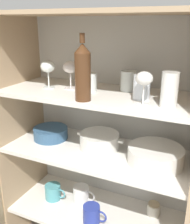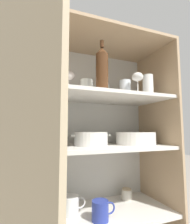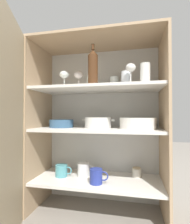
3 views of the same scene
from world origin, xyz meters
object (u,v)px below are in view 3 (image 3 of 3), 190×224
(plate_stack_white, at_px, (138,123))
(casserole_dish, at_px, (98,123))
(mixing_bowl_large, at_px, (62,123))
(wine_bottle, at_px, (93,67))
(storage_jar, at_px, (137,172))
(coffee_mug_primary, at_px, (84,170))

(plate_stack_white, xyz_separation_m, casserole_dish, (-0.30, 0.03, 0.00))
(casserole_dish, bearing_deg, mixing_bowl_large, -179.14)
(wine_bottle, bearing_deg, mixing_bowl_large, 150.76)
(plate_stack_white, relative_size, casserole_dish, 1.00)
(plate_stack_white, xyz_separation_m, storage_jar, (-0.01, 0.11, -0.39))
(wine_bottle, bearing_deg, plate_stack_white, 25.67)
(plate_stack_white, height_order, casserole_dish, casserole_dish)
(wine_bottle, xyz_separation_m, storage_jar, (0.29, 0.26, -0.78))
(casserole_dish, bearing_deg, wine_bottle, -89.53)
(plate_stack_white, relative_size, coffee_mug_primary, 1.90)
(mixing_bowl_large, bearing_deg, wine_bottle, -29.24)
(wine_bottle, xyz_separation_m, coffee_mug_primary, (-0.12, 0.18, -0.77))
(mixing_bowl_large, relative_size, coffee_mug_primary, 1.41)
(coffee_mug_primary, xyz_separation_m, storage_jar, (0.41, 0.07, -0.02))
(casserole_dish, bearing_deg, plate_stack_white, -6.32)
(mixing_bowl_large, relative_size, casserole_dish, 0.75)
(casserole_dish, height_order, storage_jar, casserole_dish)
(mixing_bowl_large, xyz_separation_m, coffee_mug_primary, (0.18, 0.01, -0.37))
(coffee_mug_primary, bearing_deg, storage_jar, 9.90)
(casserole_dish, distance_m, storage_jar, 0.49)
(coffee_mug_primary, bearing_deg, wine_bottle, -56.54)
(wine_bottle, relative_size, storage_jar, 3.86)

